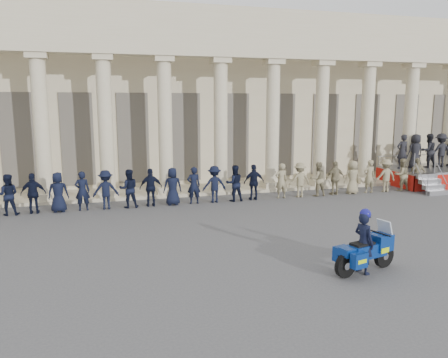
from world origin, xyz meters
TOP-DOWN VIEW (x-y plane):
  - ground at (0.00, 0.00)m, footprint 90.00×90.00m
  - building at (-0.00, 14.74)m, footprint 40.00×12.50m
  - officer_rank at (-0.11, 6.15)m, footprint 23.10×0.60m
  - reviewing_stand at (12.63, 7.29)m, footprint 4.34×4.14m
  - motorcycle at (2.27, -2.58)m, footprint 1.97×1.03m
  - rider at (2.17, -2.61)m, footprint 0.51×0.66m

SIDE VIEW (x-z plane):
  - ground at x=0.00m, z-range 0.00..0.00m
  - motorcycle at x=2.27m, z-range -0.09..1.20m
  - officer_rank at x=-0.11m, z-range 0.00..1.59m
  - rider at x=2.17m, z-range 0.00..1.68m
  - reviewing_stand at x=12.63m, z-range 0.12..2.78m
  - building at x=0.00m, z-range 0.02..9.02m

